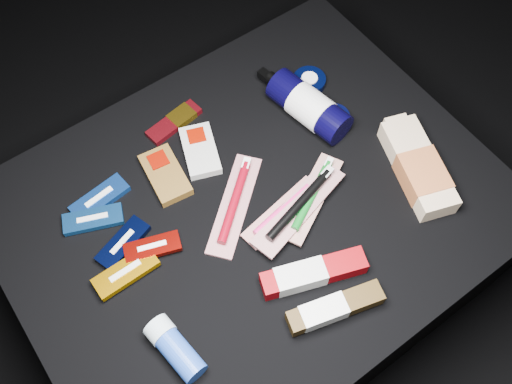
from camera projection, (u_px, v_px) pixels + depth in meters
ground at (254, 273)px, 1.51m from camera, size 3.00×3.00×0.00m
cloth_table at (253, 243)px, 1.34m from camera, size 0.98×0.78×0.40m
luna_bar_0 at (100, 199)px, 1.16m from camera, size 0.13×0.06×0.02m
luna_bar_1 at (93, 219)px, 1.14m from camera, size 0.13×0.09×0.02m
luna_bar_2 at (123, 243)px, 1.11m from camera, size 0.12×0.08×0.02m
luna_bar_3 at (126, 272)px, 1.08m from camera, size 0.13×0.05×0.02m
luna_bar_4 at (153, 247)px, 1.10m from camera, size 0.12×0.07×0.01m
clif_bar_0 at (164, 173)px, 1.19m from camera, size 0.09×0.14×0.02m
clif_bar_1 at (200, 149)px, 1.22m from camera, size 0.11×0.14×0.02m
power_bar at (177, 120)px, 1.25m from camera, size 0.14×0.06×0.02m
lotion_bottle at (309, 106)px, 1.23m from camera, size 0.11×0.25×0.08m
cream_tin_upper at (309, 81)px, 1.30m from camera, size 0.07×0.07×0.02m
cream_tin_lower at (334, 118)px, 1.26m from camera, size 0.07×0.07×0.02m
bodywash_bottle at (418, 168)px, 1.18m from camera, size 0.15×0.24×0.05m
deodorant_stick at (175, 348)px, 1.00m from camera, size 0.06×0.13×0.05m
toothbrush_pack_0 at (235, 202)px, 1.15m from camera, size 0.22×0.19×0.03m
toothbrush_pack_1 at (283, 210)px, 1.14m from camera, size 0.20×0.07×0.02m
toothbrush_pack_2 at (313, 195)px, 1.15m from camera, size 0.21×0.14×0.02m
toothbrush_pack_3 at (300, 205)px, 1.13m from camera, size 0.25×0.11×0.03m
toothpaste_carton_red at (309, 274)px, 1.07m from camera, size 0.21×0.11×0.04m
toothpaste_carton_green at (331, 309)px, 1.03m from camera, size 0.19×0.09×0.04m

